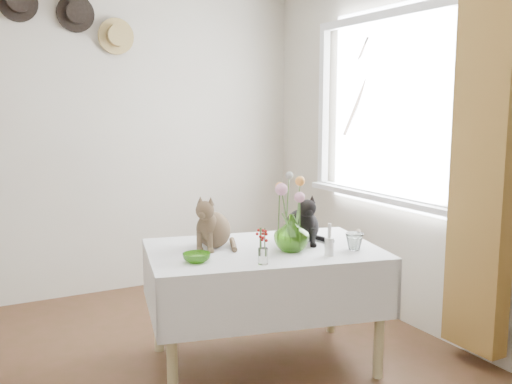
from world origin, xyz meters
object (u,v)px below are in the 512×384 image
tabby_cat (213,220)px  flower_vase (292,233)px  dining_table (263,277)px  black_cat (302,217)px

tabby_cat → flower_vase: (0.35, -0.30, -0.05)m
dining_table → black_cat: black_cat is taller
dining_table → flower_vase: bearing=-50.3°
black_cat → tabby_cat: bearing=-178.8°
tabby_cat → black_cat: (0.51, -0.15, -0.00)m
black_cat → flower_vase: 0.23m
dining_table → flower_vase: 0.33m
dining_table → flower_vase: size_ratio=6.99×
flower_vase → black_cat: bearing=42.0°
dining_table → black_cat: bearing=3.3°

